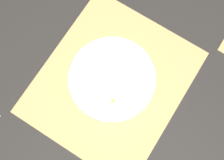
# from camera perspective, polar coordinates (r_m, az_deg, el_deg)

# --- Properties ---
(ground_plane) EXTENTS (6.00, 6.00, 0.00)m
(ground_plane) POSITION_cam_1_polar(r_m,az_deg,el_deg) (0.99, 0.00, -0.38)
(ground_plane) COLOR black
(bamboo_mat_center) EXTENTS (0.50, 0.43, 0.01)m
(bamboo_mat_center) POSITION_cam_1_polar(r_m,az_deg,el_deg) (0.99, 0.00, -0.33)
(bamboo_mat_center) COLOR tan
(bamboo_mat_center) RESTS_ON ground_plane
(fruit_salad_bowl) EXTENTS (0.27, 0.27, 0.06)m
(fruit_salad_bowl) POSITION_cam_1_polar(r_m,az_deg,el_deg) (0.95, 0.06, 0.15)
(fruit_salad_bowl) COLOR silver
(fruit_salad_bowl) RESTS_ON bamboo_mat_center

